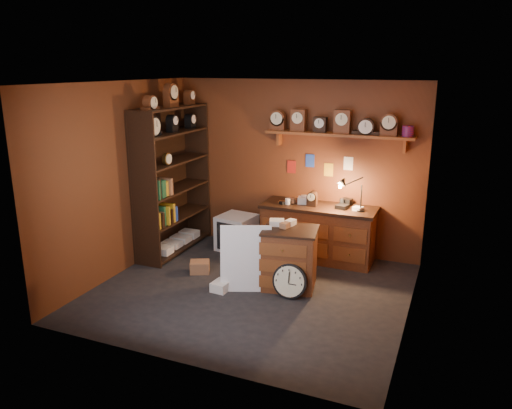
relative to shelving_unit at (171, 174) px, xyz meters
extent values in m
plane|color=black|center=(1.79, -0.98, -1.25)|extent=(4.00, 4.00, 0.00)
cube|color=#5F2E16|center=(1.79, 0.82, 0.10)|extent=(4.00, 0.02, 2.70)
cube|color=#5F2E16|center=(1.79, -2.78, 0.10)|extent=(4.00, 0.02, 2.70)
cube|color=#5F2E16|center=(-0.21, -0.98, 0.10)|extent=(0.02, 3.60, 2.70)
cube|color=#5F2E16|center=(3.79, -0.98, 0.10)|extent=(0.02, 3.60, 2.70)
cube|color=beige|center=(1.79, -0.98, 1.45)|extent=(4.00, 3.60, 0.02)
cube|color=brown|center=(2.49, 0.67, 0.67)|extent=(2.20, 0.30, 0.04)
cube|color=brown|center=(1.54, 0.74, 0.55)|extent=(0.04, 0.16, 0.20)
cube|color=brown|center=(3.44, 0.74, 0.55)|extent=(0.04, 0.16, 0.20)
cylinder|color=#B21419|center=(3.47, 0.67, 0.76)|extent=(0.16, 0.16, 0.15)
cube|color=maroon|center=(1.94, 0.81, 0.10)|extent=(0.14, 0.01, 0.20)
cube|color=#1C389B|center=(2.24, 0.81, 0.22)|extent=(0.14, 0.01, 0.20)
cube|color=#C18D18|center=(2.54, 0.81, 0.10)|extent=(0.14, 0.01, 0.20)
cube|color=silver|center=(2.84, 0.81, 0.22)|extent=(0.14, 0.01, 0.20)
cube|color=black|center=(-0.19, 0.00, -0.10)|extent=(0.03, 1.60, 2.30)
cube|color=black|center=(0.04, -0.78, -0.10)|extent=(0.45, 0.03, 2.30)
cube|color=black|center=(0.04, 0.78, -0.10)|extent=(0.45, 0.03, 2.30)
cube|color=black|center=(0.04, 0.00, -1.20)|extent=(0.43, 1.54, 0.03)
cube|color=black|center=(0.04, 0.00, -0.70)|extent=(0.43, 1.54, 0.03)
cube|color=black|center=(0.04, 0.00, -0.25)|extent=(0.43, 1.54, 0.03)
cube|color=black|center=(0.04, 0.00, 0.20)|extent=(0.43, 1.54, 0.03)
cube|color=black|center=(0.04, 0.00, 0.65)|extent=(0.43, 1.54, 0.03)
cube|color=black|center=(0.04, 0.00, 1.03)|extent=(0.43, 1.54, 0.03)
cube|color=brown|center=(2.28, 0.50, -0.85)|extent=(1.68, 0.60, 0.80)
cube|color=black|center=(2.28, 0.50, -0.43)|extent=(1.74, 0.66, 0.05)
cube|color=brown|center=(2.28, 0.20, -0.85)|extent=(1.60, 0.02, 0.52)
cylinder|color=black|center=(2.92, 0.45, -0.39)|extent=(0.12, 0.12, 0.02)
cylinder|color=black|center=(2.92, 0.45, -0.20)|extent=(0.02, 0.02, 0.38)
cylinder|color=black|center=(2.80, 0.42, 0.04)|extent=(0.27, 0.09, 0.14)
cone|color=black|center=(2.66, 0.39, 0.00)|extent=(0.18, 0.14, 0.18)
cube|color=brown|center=(2.21, -0.64, -0.86)|extent=(0.76, 0.67, 0.79)
cube|color=black|center=(2.21, -0.64, -0.45)|extent=(0.81, 0.72, 0.03)
cube|color=brown|center=(2.21, -0.93, -0.86)|extent=(0.61, 0.12, 0.67)
cylinder|color=black|center=(2.32, -0.95, -1.03)|extent=(0.46, 0.15, 0.46)
cylinder|color=beige|center=(2.32, -0.98, -1.02)|extent=(0.40, 0.09, 0.40)
cube|color=black|center=(2.32, -0.99, -0.96)|extent=(0.01, 0.04, 0.15)
cube|color=black|center=(2.37, -0.99, -1.05)|extent=(0.10, 0.01, 0.01)
cube|color=silver|center=(1.70, -0.94, -1.25)|extent=(0.70, 0.42, 0.89)
cube|color=silver|center=(0.95, 0.40, -0.97)|extent=(0.61, 0.61, 0.57)
cube|color=black|center=(0.95, 0.12, -0.97)|extent=(0.46, 0.09, 0.45)
cube|color=#966341|center=(0.86, -0.69, -1.17)|extent=(0.34, 0.32, 0.17)
cube|color=white|center=(1.41, -1.11, -1.19)|extent=(0.23, 0.27, 0.13)
cube|color=#966341|center=(1.48, -0.46, -1.17)|extent=(0.28, 0.26, 0.17)
camera|label=1|loc=(4.19, -6.57, 1.64)|focal=35.00mm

